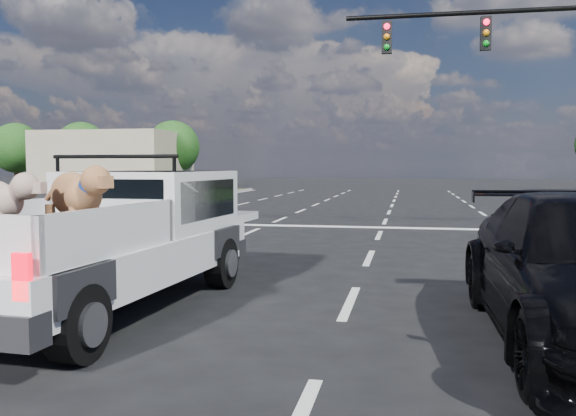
{
  "coord_description": "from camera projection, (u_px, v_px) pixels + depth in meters",
  "views": [
    {
      "loc": [
        2.5,
        -8.0,
        1.83
      ],
      "look_at": [
        0.51,
        2.0,
        1.11
      ],
      "focal_mm": 38.0,
      "sensor_mm": 36.0,
      "label": 1
    }
  ],
  "objects": [
    {
      "name": "ground",
      "position": [
        224.0,
        297.0,
        8.44
      ],
      "size": [
        160.0,
        160.0,
        0.0
      ],
      "primitive_type": "plane",
      "color": "black",
      "rests_on": "ground"
    },
    {
      "name": "road_markings",
      "position": [
        304.0,
        240.0,
        14.86
      ],
      "size": [
        17.75,
        60.0,
        0.01
      ],
      "color": "silver",
      "rests_on": "ground"
    },
    {
      "name": "building_left",
      "position": [
        115.0,
        161.0,
        47.4
      ],
      "size": [
        10.0,
        8.0,
        4.4
      ],
      "primitive_type": "cube",
      "color": "tan",
      "rests_on": "ground"
    },
    {
      "name": "tree_far_a",
      "position": [
        16.0,
        148.0,
        51.23
      ],
      "size": [
        4.2,
        4.2,
        5.4
      ],
      "color": "#332114",
      "rests_on": "ground"
    },
    {
      "name": "tree_far_b",
      "position": [
        81.0,
        148.0,
        50.06
      ],
      "size": [
        4.2,
        4.2,
        5.4
      ],
      "color": "#332114",
      "rests_on": "ground"
    },
    {
      "name": "tree_far_c",
      "position": [
        173.0,
        147.0,
        48.51
      ],
      "size": [
        4.2,
        4.2,
        5.4
      ],
      "color": "#332114",
      "rests_on": "ground"
    },
    {
      "name": "pickup_truck",
      "position": [
        114.0,
        237.0,
        7.77
      ],
      "size": [
        2.26,
        5.35,
        1.96
      ],
      "rotation": [
        0.0,
        0.0,
        -0.06
      ],
      "color": "black",
      "rests_on": "ground"
    },
    {
      "name": "silver_sedan",
      "position": [
        46.0,
        241.0,
        8.98
      ],
      "size": [
        2.84,
        4.46,
        1.41
      ],
      "primitive_type": "imported",
      "rotation": [
        0.0,
        0.0,
        0.31
      ],
      "color": "silver",
      "rests_on": "ground"
    }
  ]
}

